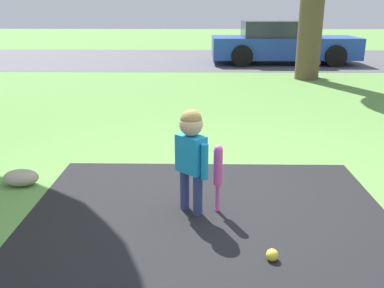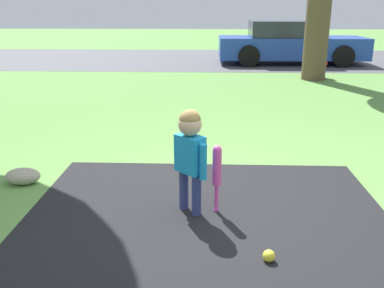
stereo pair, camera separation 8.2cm
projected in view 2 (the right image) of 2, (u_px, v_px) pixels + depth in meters
name	position (u px, v px, depth m)	size (l,w,h in m)	color
ground_plane	(223.00, 204.00, 3.80)	(60.00, 60.00, 0.00)	#5B8C42
street_strip	(214.00, 59.00, 14.17)	(40.00, 6.00, 0.01)	#4C4C51
child	(190.00, 147.00, 3.49)	(0.28, 0.27, 0.90)	navy
baseball_bat	(217.00, 170.00, 3.55)	(0.08, 0.08, 0.60)	#E54CA5
sports_ball	(269.00, 256.00, 2.94)	(0.09, 0.09, 0.09)	yellow
fire_hydrant	(321.00, 64.00, 10.42)	(0.26, 0.23, 0.66)	red
parked_car	(290.00, 44.00, 12.87)	(4.34, 1.85, 1.26)	#2347AD
edging_rock	(23.00, 176.00, 4.22)	(0.34, 0.24, 0.16)	#9E937F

